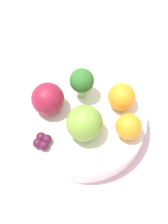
% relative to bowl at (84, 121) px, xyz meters
% --- Properties ---
extents(ground_plane, '(6.00, 6.00, 0.00)m').
position_rel_bowl_xyz_m(ground_plane, '(0.00, 0.00, -0.04)').
color(ground_plane, gray).
extents(table_surface, '(1.20, 1.20, 0.02)m').
position_rel_bowl_xyz_m(table_surface, '(0.00, 0.00, -0.03)').
color(table_surface, silver).
rests_on(table_surface, ground_plane).
extents(bowl, '(0.23, 0.23, 0.04)m').
position_rel_bowl_xyz_m(bowl, '(0.00, 0.00, 0.00)').
color(bowl, white).
rests_on(bowl, table_surface).
extents(broccoli, '(0.04, 0.04, 0.06)m').
position_rel_bowl_xyz_m(broccoli, '(0.04, -0.01, 0.06)').
color(broccoli, '#99C17A').
rests_on(broccoli, bowl).
extents(apple_red, '(0.06, 0.06, 0.06)m').
position_rel_bowl_xyz_m(apple_red, '(-0.03, 0.01, 0.05)').
color(apple_red, olive).
rests_on(apple_red, bowl).
extents(apple_green, '(0.06, 0.06, 0.06)m').
position_rel_bowl_xyz_m(apple_green, '(0.03, 0.06, 0.05)').
color(apple_green, maroon).
rests_on(apple_green, bowl).
extents(orange_front, '(0.05, 0.05, 0.05)m').
position_rel_bowl_xyz_m(orange_front, '(-0.06, -0.06, 0.04)').
color(orange_front, orange).
rests_on(orange_front, bowl).
extents(orange_back, '(0.05, 0.05, 0.05)m').
position_rel_bowl_xyz_m(orange_back, '(-0.00, -0.07, 0.05)').
color(orange_back, orange).
rests_on(orange_back, bowl).
extents(grape_cluster, '(0.03, 0.03, 0.02)m').
position_rel_bowl_xyz_m(grape_cluster, '(-0.03, 0.08, 0.03)').
color(grape_cluster, '#47142D').
rests_on(grape_cluster, bowl).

